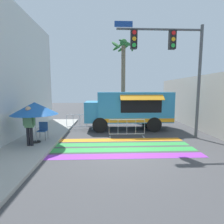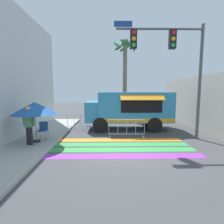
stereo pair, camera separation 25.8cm
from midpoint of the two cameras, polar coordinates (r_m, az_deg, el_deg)
name	(u,v)px [view 1 (the left image)]	position (r m, az deg, el deg)	size (l,w,h in m)	color
ground_plane	(125,153)	(7.39, 3.08, -13.27)	(60.00, 60.00, 0.00)	#424244
concrete_wall_right	(211,104)	(11.63, 28.98, 2.19)	(0.20, 16.00, 3.52)	#A39E93
crosswalk_painted	(123,147)	(8.15, 2.53, -11.28)	(6.40, 2.84, 0.01)	purple
food_truck	(127,108)	(11.63, 4.39, 1.39)	(5.54, 2.59, 2.46)	#338CBF
traffic_signal_pole	(172,56)	(9.78, 18.37, 16.94)	(4.52, 0.29, 5.96)	#515456
patio_umbrella	(35,108)	(8.86, -24.70, 1.07)	(2.09, 2.09, 1.91)	black
folding_chair	(43,129)	(9.53, -22.39, -5.13)	(0.43, 0.43, 0.86)	#4C4C51
vendor_person	(29,123)	(8.55, -26.24, -3.35)	(0.53, 0.23, 1.75)	black
barricade_front	(127,128)	(9.66, 4.12, -5.37)	(1.98, 0.44, 1.00)	#B7BABF
barricade_side	(80,122)	(11.82, -11.08, -3.23)	(1.76, 0.44, 1.00)	#B7BABF
palm_tree	(123,66)	(15.23, 3.19, 14.68)	(2.03, 2.00, 6.82)	#7A664C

